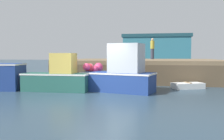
{
  "coord_description": "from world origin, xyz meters",
  "views": [
    {
      "loc": [
        2.6,
        -10.52,
        1.85
      ],
      "look_at": [
        -0.07,
        4.63,
        0.9
      ],
      "focal_mm": 38.91,
      "sensor_mm": 36.0,
      "label": 1
    }
  ],
  "objects_px": {
    "fishing_boat_near_right": "(58,77)",
    "mooring_buoy_foreground": "(48,84)",
    "fishing_boat_mid": "(119,73)",
    "rowboat": "(188,86)",
    "dockworker": "(152,49)"
  },
  "relations": [
    {
      "from": "fishing_boat_mid",
      "to": "dockworker",
      "type": "relative_size",
      "value": 2.2
    },
    {
      "from": "dockworker",
      "to": "mooring_buoy_foreground",
      "type": "bearing_deg",
      "value": -122.43
    },
    {
      "from": "rowboat",
      "to": "mooring_buoy_foreground",
      "type": "bearing_deg",
      "value": -169.58
    },
    {
      "from": "fishing_boat_mid",
      "to": "mooring_buoy_foreground",
      "type": "bearing_deg",
      "value": 176.16
    },
    {
      "from": "fishing_boat_near_right",
      "to": "rowboat",
      "type": "bearing_deg",
      "value": 17.56
    },
    {
      "from": "fishing_boat_near_right",
      "to": "mooring_buoy_foreground",
      "type": "height_order",
      "value": "fishing_boat_near_right"
    },
    {
      "from": "fishing_boat_mid",
      "to": "rowboat",
      "type": "height_order",
      "value": "fishing_boat_mid"
    },
    {
      "from": "fishing_boat_near_right",
      "to": "mooring_buoy_foreground",
      "type": "xyz_separation_m",
      "value": [
        -0.85,
        0.73,
        -0.45
      ]
    },
    {
      "from": "fishing_boat_mid",
      "to": "mooring_buoy_foreground",
      "type": "xyz_separation_m",
      "value": [
        -3.97,
        0.27,
        -0.65
      ]
    },
    {
      "from": "rowboat",
      "to": "dockworker",
      "type": "height_order",
      "value": "dockworker"
    },
    {
      "from": "mooring_buoy_foreground",
      "to": "rowboat",
      "type": "bearing_deg",
      "value": 10.42
    },
    {
      "from": "rowboat",
      "to": "mooring_buoy_foreground",
      "type": "distance_m",
      "value": 7.68
    },
    {
      "from": "fishing_boat_near_right",
      "to": "dockworker",
      "type": "xyz_separation_m",
      "value": [
        4.68,
        9.44,
        1.69
      ]
    },
    {
      "from": "fishing_boat_mid",
      "to": "rowboat",
      "type": "xyz_separation_m",
      "value": [
        3.58,
        1.66,
        -0.76
      ]
    },
    {
      "from": "fishing_boat_mid",
      "to": "dockworker",
      "type": "height_order",
      "value": "dockworker"
    }
  ]
}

